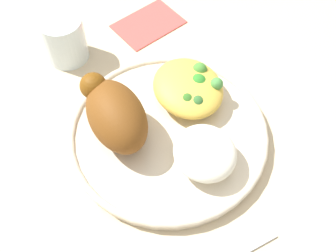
# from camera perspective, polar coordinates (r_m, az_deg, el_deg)

# --- Properties ---
(ground_plane) EXTENTS (2.00, 2.00, 0.00)m
(ground_plane) POSITION_cam_1_polar(r_m,az_deg,el_deg) (0.60, 0.00, -1.60)
(ground_plane) COLOR #CAB793
(plate) EXTENTS (0.28, 0.28, 0.02)m
(plate) POSITION_cam_1_polar(r_m,az_deg,el_deg) (0.59, 0.00, -1.06)
(plate) COLOR beige
(plate) RESTS_ON ground_plane
(roasted_chicken) EXTENTS (0.13, 0.07, 0.07)m
(roasted_chicken) POSITION_cam_1_polar(r_m,az_deg,el_deg) (0.55, -7.36, 1.67)
(roasted_chicken) COLOR brown
(roasted_chicken) RESTS_ON plate
(rice_pile) EXTENTS (0.09, 0.08, 0.04)m
(rice_pile) POSITION_cam_1_polar(r_m,az_deg,el_deg) (0.54, 5.12, -3.71)
(rice_pile) COLOR white
(rice_pile) RESTS_ON plate
(mac_cheese_with_broccoli) EXTENTS (0.11, 0.10, 0.04)m
(mac_cheese_with_broccoli) POSITION_cam_1_polar(r_m,az_deg,el_deg) (0.60, 2.94, 5.34)
(mac_cheese_with_broccoli) COLOR gold
(mac_cheese_with_broccoli) RESTS_ON plate
(water_glass) EXTENTS (0.07, 0.07, 0.08)m
(water_glass) POSITION_cam_1_polar(r_m,az_deg,el_deg) (0.69, -14.12, 11.55)
(water_glass) COLOR silver
(water_glass) RESTS_ON ground_plane
(napkin) EXTENTS (0.10, 0.13, 0.00)m
(napkin) POSITION_cam_1_polar(r_m,az_deg,el_deg) (0.75, -2.74, 13.93)
(napkin) COLOR #DB4C47
(napkin) RESTS_ON ground_plane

